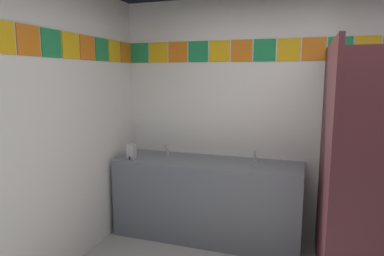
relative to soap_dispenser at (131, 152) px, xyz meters
name	(u,v)px	position (x,y,z in m)	size (l,w,h in m)	color
wall_back	(298,119)	(1.67, 0.50, 0.35)	(3.80, 0.09, 2.53)	white
wall_side	(5,140)	(-0.27, -1.33, 0.35)	(0.09, 3.58, 2.53)	white
vanity_counter	(207,198)	(0.79, 0.17, -0.49)	(1.94, 0.58, 0.84)	slate
faucet_left	(167,151)	(0.31, 0.26, -0.03)	(0.04, 0.10, 0.14)	silver
faucet_right	(255,158)	(1.28, 0.26, -0.03)	(0.04, 0.10, 0.14)	silver
soap_dispenser	(131,152)	(0.00, 0.00, 0.00)	(0.09, 0.09, 0.16)	#B7BABF
stall_divider	(352,177)	(2.09, -0.50, 0.07)	(0.92, 1.41, 1.98)	#471E23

